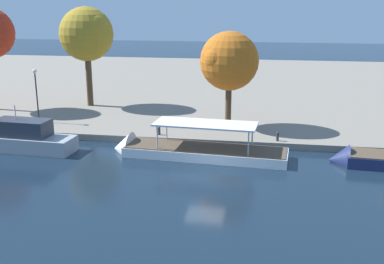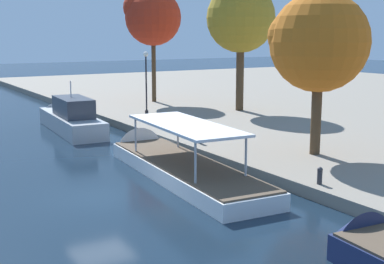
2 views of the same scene
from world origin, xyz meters
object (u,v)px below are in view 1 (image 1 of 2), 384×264
Objects in this scene: mooring_bollard_0 at (159,130)px; mooring_bollard_1 at (278,136)px; tree_1 at (229,61)px; motor_yacht_0 at (10,141)px; lamp_post at (36,90)px; tree_0 at (87,33)px; tour_boat_1 at (189,152)px.

mooring_bollard_0 is 9.66m from mooring_bollard_1.
tree_1 is at bearing 33.33° from mooring_bollard_0.
motor_yacht_0 is 14.51× the size of mooring_bollard_1.
mooring_bollard_0 is 0.08× the size of tree_1.
lamp_post reaches higher than mooring_bollard_1.
motor_yacht_0 is at bearing -82.15° from lamp_post.
mooring_bollard_0 is at bearing -11.96° from lamp_post.
tree_1 is (15.09, -6.32, -1.85)m from tree_0.
motor_yacht_0 is 0.79× the size of tour_boat_1.
motor_yacht_0 is 2.20× the size of lamp_post.
tree_0 reaches higher than tour_boat_1.
lamp_post reaches higher than motor_yacht_0.
tour_boat_1 is 4.67m from mooring_bollard_0.
tree_1 is at bearing 3.38° from lamp_post.
tree_1 is (2.29, 6.99, 5.97)m from tour_boat_1.
lamp_post is at bearing 168.04° from mooring_bollard_0.
mooring_bollard_1 is 22.97m from tree_0.
motor_yacht_0 is 15.82m from tree_0.
motor_yacht_0 is 1.29× the size of tree_1.
tree_0 reaches higher than mooring_bollard_0.
mooring_bollard_1 is 0.15× the size of lamp_post.
motor_yacht_0 is 18.93m from tree_1.
mooring_bollard_0 is 15.60m from tree_0.
lamp_post is 0.59× the size of tree_1.
lamp_post is (-21.58, 2.72, 2.57)m from mooring_bollard_1.
tree_1 is (16.42, 7.57, 5.62)m from motor_yacht_0.
tour_boat_1 is at bearing -108.16° from tree_1.
motor_yacht_0 is 15.26× the size of mooring_bollard_0.
tour_boat_1 is 20.05m from tree_0.
tree_0 reaches higher than motor_yacht_0.
tour_boat_1 reaches higher than mooring_bollard_1.
mooring_bollard_0 is at bearing -43.66° from tour_boat_1.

